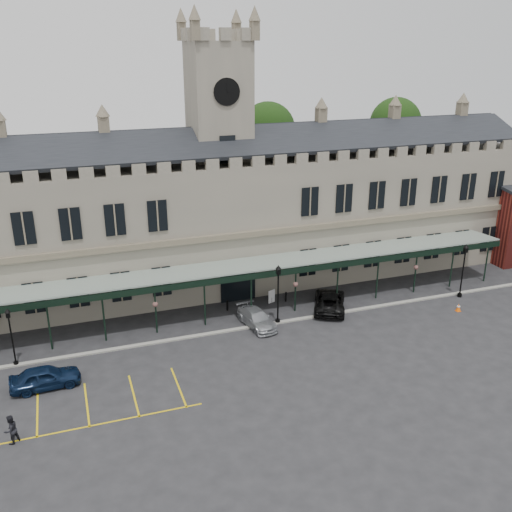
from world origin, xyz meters
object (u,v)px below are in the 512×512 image
object	(u,v)px
station_building	(221,217)
car_taxi	(257,318)
person_b	(11,430)
lamp_post_right	(464,266)
car_left_a	(45,377)
traffic_cone	(458,308)
car_van	(330,301)
clock_tower	(220,146)
lamp_post_mid	(278,289)
sign_board	(272,297)
lamp_post_left	(11,332)

from	to	relation	value
station_building	car_taxi	xyz separation A→B (m)	(-0.06, -10.24, -5.80)
car_taxi	person_b	xyz separation A→B (m)	(-18.24, -9.18, 0.24)
lamp_post_right	car_left_a	xyz separation A→B (m)	(-35.84, -3.04, -2.25)
traffic_cone	car_van	xyz separation A→B (m)	(-10.36, 4.10, 0.43)
clock_tower	station_building	bearing A→B (deg)	-90.00
station_building	clock_tower	xyz separation A→B (m)	(0.00, 0.09, 6.64)
car_taxi	car_left_a	bearing A→B (deg)	-176.03
lamp_post_mid	traffic_cone	distance (m)	16.15
station_building	car_van	xyz separation A→B (m)	(7.00, -9.34, -5.70)
station_building	car_left_a	distance (m)	22.34
clock_tower	sign_board	bearing A→B (deg)	-67.86
traffic_cone	sign_board	distance (m)	16.25
station_building	sign_board	world-z (taller)	station_building
lamp_post_mid	sign_board	bearing A→B (deg)	76.55
lamp_post_mid	car_van	world-z (taller)	lamp_post_mid
car_taxi	person_b	world-z (taller)	person_b
clock_tower	lamp_post_left	bearing A→B (deg)	-150.62
traffic_cone	car_van	bearing A→B (deg)	158.42
sign_board	car_taxi	distance (m)	4.65
car_taxi	lamp_post_right	bearing A→B (deg)	-11.16
car_left_a	station_building	bearing A→B (deg)	-52.60
clock_tower	car_van	size ratio (longest dim) A/B	4.47
lamp_post_right	car_van	world-z (taller)	lamp_post_right
station_building	lamp_post_mid	size ratio (longest dim) A/B	11.61
car_left_a	lamp_post_mid	bearing A→B (deg)	-81.73
traffic_cone	car_taxi	bearing A→B (deg)	169.60
lamp_post_mid	clock_tower	bearing A→B (deg)	99.46
lamp_post_mid	car_van	size ratio (longest dim) A/B	0.93
car_van	person_b	bearing A→B (deg)	48.64
car_van	lamp_post_left	bearing A→B (deg)	29.13
station_building	clock_tower	size ratio (longest dim) A/B	2.42
sign_board	car_left_a	world-z (taller)	car_left_a
clock_tower	person_b	bearing A→B (deg)	-133.18
lamp_post_left	car_left_a	bearing A→B (deg)	-60.98
lamp_post_right	car_left_a	distance (m)	36.04
traffic_cone	person_b	world-z (taller)	person_b
clock_tower	person_b	xyz separation A→B (m)	(-18.30, -19.50, -12.20)
lamp_post_left	traffic_cone	bearing A→B (deg)	-4.96
traffic_cone	car_left_a	xyz separation A→B (m)	(-33.80, -0.58, 0.44)
clock_tower	traffic_cone	world-z (taller)	clock_tower
traffic_cone	sign_board	bearing A→B (deg)	154.67
sign_board	car_van	distance (m)	5.19
traffic_cone	car_taxi	distance (m)	17.71
lamp_post_left	car_taxi	world-z (taller)	lamp_post_left
lamp_post_left	lamp_post_right	distance (m)	37.90
lamp_post_mid	lamp_post_left	bearing A→B (deg)	179.85
station_building	clock_tower	world-z (taller)	clock_tower
clock_tower	traffic_cone	xyz separation A→B (m)	(17.36, -13.52, -12.77)
lamp_post_right	clock_tower	bearing A→B (deg)	150.33
traffic_cone	person_b	xyz separation A→B (m)	(-35.66, -5.98, 0.58)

